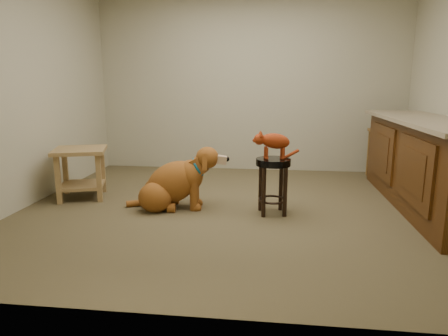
# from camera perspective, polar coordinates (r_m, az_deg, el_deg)

# --- Properties ---
(floor) EXTENTS (4.50, 4.00, 0.01)m
(floor) POSITION_cam_1_polar(r_m,az_deg,el_deg) (4.21, 2.01, -5.86)
(floor) COLOR brown
(floor) RESTS_ON ground
(room_shell) EXTENTS (4.54, 4.04, 2.62)m
(room_shell) POSITION_cam_1_polar(r_m,az_deg,el_deg) (4.03, 2.20, 17.46)
(room_shell) COLOR #ACA88A
(room_shell) RESTS_ON ground
(cabinet_run) EXTENTS (0.70, 2.56, 0.94)m
(cabinet_run) POSITION_cam_1_polar(r_m,az_deg,el_deg) (4.67, 26.93, 0.16)
(cabinet_run) COLOR #4D2B0D
(cabinet_run) RESTS_ON ground
(padded_stool) EXTENTS (0.34, 0.34, 0.57)m
(padded_stool) POSITION_cam_1_polar(r_m,az_deg,el_deg) (4.00, 7.01, -0.97)
(padded_stool) COLOR black
(padded_stool) RESTS_ON ground
(wood_stool) EXTENTS (0.37, 0.37, 0.68)m
(wood_stool) POSITION_cam_1_polar(r_m,az_deg,el_deg) (5.89, 21.70, 1.97)
(wood_stool) COLOR brown
(wood_stool) RESTS_ON ground
(side_table) EXTENTS (0.70, 0.70, 0.57)m
(side_table) POSITION_cam_1_polar(r_m,az_deg,el_deg) (4.81, -19.77, 0.34)
(side_table) COLOR olive
(side_table) RESTS_ON ground
(golden_retriever) EXTENTS (1.10, 0.57, 0.70)m
(golden_retriever) POSITION_cam_1_polar(r_m,az_deg,el_deg) (4.22, -7.17, -2.24)
(golden_retriever) COLOR brown
(golden_retriever) RESTS_ON ground
(tabby_kitten) EXTENTS (0.47, 0.24, 0.31)m
(tabby_kitten) POSITION_cam_1_polar(r_m,az_deg,el_deg) (3.94, 6.96, 3.72)
(tabby_kitten) COLOR maroon
(tabby_kitten) RESTS_ON padded_stool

